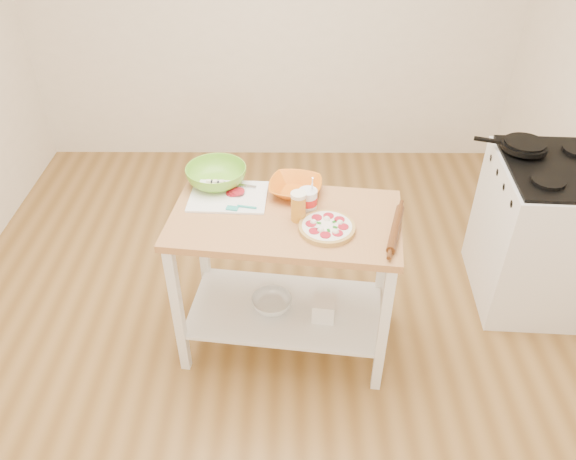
# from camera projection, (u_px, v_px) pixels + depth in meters

# --- Properties ---
(room_shell) EXTENTS (4.04, 4.54, 2.74)m
(room_shell) POSITION_uv_depth(u_px,v_px,m) (257.00, 134.00, 2.54)
(room_shell) COLOR olive
(room_shell) RESTS_ON ground
(prep_island) EXTENTS (1.22, 0.76, 0.90)m
(prep_island) POSITION_uv_depth(u_px,v_px,m) (285.00, 256.00, 2.95)
(prep_island) COLOR #B47E4A
(prep_island) RESTS_ON ground
(gas_stove) EXTENTS (0.69, 0.79, 1.11)m
(gas_stove) POSITION_uv_depth(u_px,v_px,m) (541.00, 233.00, 3.39)
(gas_stove) COLOR white
(gas_stove) RESTS_ON ground
(skillet) EXTENTS (0.40, 0.26, 0.03)m
(skillet) POSITION_uv_depth(u_px,v_px,m) (523.00, 145.00, 3.23)
(skillet) COLOR black
(skillet) RESTS_ON gas_stove
(pizza) EXTENTS (0.27, 0.27, 0.04)m
(pizza) POSITION_uv_depth(u_px,v_px,m) (327.00, 227.00, 2.70)
(pizza) COLOR tan
(pizza) RESTS_ON prep_island
(cutting_board) EXTENTS (0.41, 0.32, 0.04)m
(cutting_board) POSITION_uv_depth(u_px,v_px,m) (228.00, 196.00, 2.93)
(cutting_board) COLOR white
(cutting_board) RESTS_ON prep_island
(spatula) EXTENTS (0.16, 0.05, 0.01)m
(spatula) POSITION_uv_depth(u_px,v_px,m) (240.00, 207.00, 2.83)
(spatula) COLOR teal
(spatula) RESTS_ON cutting_board
(knife) EXTENTS (0.27, 0.07, 0.01)m
(knife) POSITION_uv_depth(u_px,v_px,m) (225.00, 184.00, 3.01)
(knife) COLOR silver
(knife) RESTS_ON cutting_board
(orange_bowl) EXTENTS (0.32, 0.32, 0.07)m
(orange_bowl) POSITION_uv_depth(u_px,v_px,m) (295.00, 188.00, 2.95)
(orange_bowl) COLOR orange
(orange_bowl) RESTS_ON prep_island
(green_bowl) EXTENTS (0.33, 0.33, 0.10)m
(green_bowl) POSITION_uv_depth(u_px,v_px,m) (216.00, 176.00, 3.01)
(green_bowl) COLOR #6DB42D
(green_bowl) RESTS_ON prep_island
(beer_pint) EXTENTS (0.08, 0.08, 0.15)m
(beer_pint) POSITION_uv_depth(u_px,v_px,m) (298.00, 206.00, 2.73)
(beer_pint) COLOR #C68325
(beer_pint) RESTS_ON prep_island
(yogurt_tub) EXTENTS (0.10, 0.10, 0.21)m
(yogurt_tub) POSITION_uv_depth(u_px,v_px,m) (308.00, 200.00, 2.81)
(yogurt_tub) COLOR white
(yogurt_tub) RESTS_ON prep_island
(rolling_pin) EXTENTS (0.14, 0.35, 0.04)m
(rolling_pin) POSITION_uv_depth(u_px,v_px,m) (396.00, 229.00, 2.68)
(rolling_pin) COLOR #562E13
(rolling_pin) RESTS_ON prep_island
(shelf_glass_bowl) EXTENTS (0.24, 0.24, 0.07)m
(shelf_glass_bowl) POSITION_uv_depth(u_px,v_px,m) (272.00, 303.00, 3.16)
(shelf_glass_bowl) COLOR silver
(shelf_glass_bowl) RESTS_ON prep_island
(shelf_bin) EXTENTS (0.13, 0.13, 0.12)m
(shelf_bin) POSITION_uv_depth(u_px,v_px,m) (324.00, 309.00, 3.09)
(shelf_bin) COLOR white
(shelf_bin) RESTS_ON prep_island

